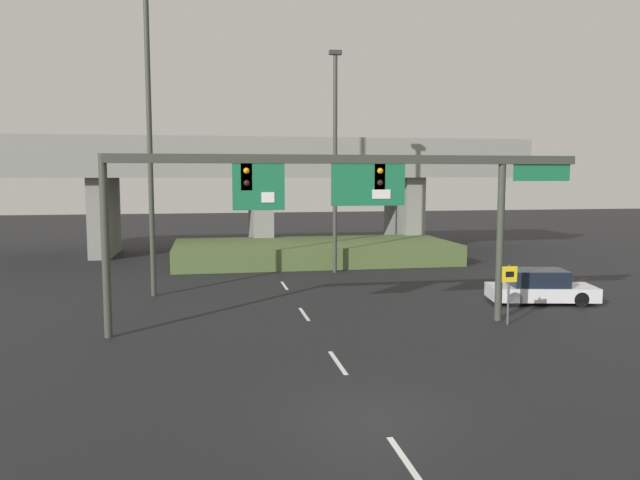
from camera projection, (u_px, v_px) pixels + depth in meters
ground_plane at (373, 414)px, 14.81m from camera, size 160.00×160.00×0.00m
lane_markings at (293, 298)px, 28.65m from camera, size 0.14×35.83×0.01m
signal_gantry at (341, 187)px, 22.64m from camera, size 17.62×0.44×6.38m
speed_limit_sign at (509, 286)px, 23.44m from camera, size 0.60×0.11×2.29m
highway_light_pole_near at (335, 157)px, 35.58m from camera, size 0.70×0.36×12.61m
highway_light_pole_far at (148, 90)px, 28.23m from camera, size 0.70×0.36×18.22m
overpass_bridge at (260, 174)px, 45.48m from camera, size 38.78×7.38×8.22m
grass_embankment at (314, 252)px, 40.68m from camera, size 17.89×7.73×1.30m
parked_sedan_near_right at (540, 287)px, 27.61m from camera, size 4.86×2.75×1.48m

